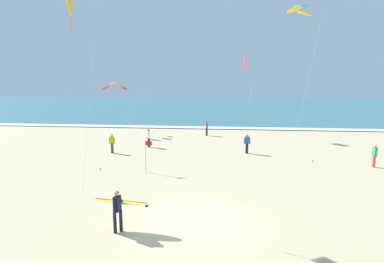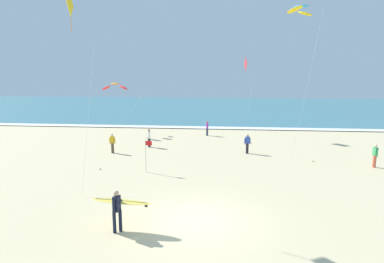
# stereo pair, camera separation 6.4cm
# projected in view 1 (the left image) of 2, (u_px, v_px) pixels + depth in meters

# --- Properties ---
(ground_plane) EXTENTS (160.00, 160.00, 0.00)m
(ground_plane) POSITION_uv_depth(u_px,v_px,m) (195.00, 220.00, 13.12)
(ground_plane) COLOR beige
(ocean_water) EXTENTS (160.00, 60.00, 0.08)m
(ocean_water) POSITION_uv_depth(u_px,v_px,m) (218.00, 106.00, 66.45)
(ocean_water) COLOR teal
(ocean_water) RESTS_ON ground
(shoreline_foam) EXTENTS (160.00, 1.79, 0.01)m
(shoreline_foam) POSITION_uv_depth(u_px,v_px,m) (213.00, 128.00, 37.32)
(shoreline_foam) COLOR white
(shoreline_foam) RESTS_ON ocean_water
(surfer_lead) EXTENTS (2.58, 1.03, 1.71)m
(surfer_lead) POSITION_uv_depth(u_px,v_px,m) (119.00, 205.00, 12.10)
(surfer_lead) COLOR black
(surfer_lead) RESTS_ON ground
(kite_arc_cobalt_near) EXTENTS (2.49, 2.64, 10.97)m
(kite_arc_cobalt_near) POSITION_uv_depth(u_px,v_px,m) (300.00, 10.00, 21.54)
(kite_arc_cobalt_near) COLOR yellow
(kite_arc_cobalt_near) RESTS_ON ground
(kite_diamond_golden_mid) EXTENTS (1.08, 5.18, 9.83)m
(kite_diamond_golden_mid) POSITION_uv_depth(u_px,v_px,m) (72.00, 16.00, 14.44)
(kite_diamond_golden_mid) COLOR yellow
(kite_diamond_golden_mid) RESTS_ON ground
(kite_arc_amber_far) EXTENTS (5.48, 4.36, 5.49)m
(kite_arc_amber_far) POSITION_uv_depth(u_px,v_px,m) (114.00, 86.00, 33.25)
(kite_arc_amber_far) COLOR red
(kite_arc_amber_far) RESTS_ON ground
(kite_diamond_scarlet_high) EXTENTS (0.57, 4.65, 8.09)m
(kite_diamond_scarlet_high) POSITION_uv_depth(u_px,v_px,m) (245.00, 66.00, 31.30)
(kite_diamond_scarlet_high) COLOR red
(kite_diamond_scarlet_high) RESTS_ON ground
(bystander_white_top) EXTENTS (0.26, 0.48, 1.59)m
(bystander_white_top) POSITION_uv_depth(u_px,v_px,m) (149.00, 138.00, 26.97)
(bystander_white_top) COLOR black
(bystander_white_top) RESTS_ON ground
(bystander_blue_top) EXTENTS (0.49, 0.24, 1.59)m
(bystander_blue_top) POSITION_uv_depth(u_px,v_px,m) (247.00, 143.00, 24.70)
(bystander_blue_top) COLOR black
(bystander_blue_top) RESTS_ON ground
(bystander_yellow_top) EXTENTS (0.50, 0.22, 1.59)m
(bystander_yellow_top) POSITION_uv_depth(u_px,v_px,m) (112.00, 143.00, 24.81)
(bystander_yellow_top) COLOR #4C3D2D
(bystander_yellow_top) RESTS_ON ground
(bystander_green_top) EXTENTS (0.24, 0.49, 1.59)m
(bystander_green_top) POSITION_uv_depth(u_px,v_px,m) (374.00, 155.00, 20.85)
(bystander_green_top) COLOR #D8593F
(bystander_green_top) RESTS_ON ground
(bystander_purple_top) EXTENTS (0.25, 0.49, 1.59)m
(bystander_purple_top) POSITION_uv_depth(u_px,v_px,m) (207.00, 128.00, 32.46)
(bystander_purple_top) COLOR #2D334C
(bystander_purple_top) RESTS_ON ground
(lifeguard_flag) EXTENTS (0.45, 0.05, 2.10)m
(lifeguard_flag) POSITION_uv_depth(u_px,v_px,m) (146.00, 153.00, 19.66)
(lifeguard_flag) COLOR silver
(lifeguard_flag) RESTS_ON ground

